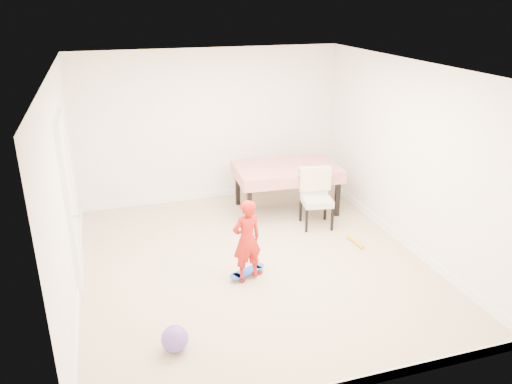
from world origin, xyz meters
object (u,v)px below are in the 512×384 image
object	(u,v)px
balloon	(175,339)
skateboard	(247,273)
child	(247,242)
dining_table	(286,188)
dining_chair	(317,199)

from	to	relation	value
balloon	skateboard	bearing A→B (deg)	46.59
child	balloon	world-z (taller)	child
child	balloon	distance (m)	1.59
skateboard	dining_table	bearing A→B (deg)	32.39
dining_chair	child	bearing A→B (deg)	-131.66
child	dining_chair	bearing A→B (deg)	-152.03
dining_chair	child	xyz separation A→B (m)	(-1.48, -1.21, 0.07)
dining_table	skateboard	world-z (taller)	dining_table
dining_table	dining_chair	bearing A→B (deg)	-69.18
dining_chair	dining_table	bearing A→B (deg)	116.81
dining_table	skateboard	bearing A→B (deg)	-120.38
dining_chair	balloon	distance (m)	3.47
child	skateboard	bearing A→B (deg)	-118.30
skateboard	balloon	world-z (taller)	balloon
skateboard	dining_chair	bearing A→B (deg)	13.75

